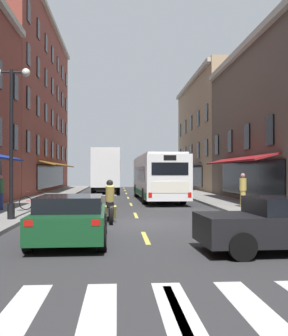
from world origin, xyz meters
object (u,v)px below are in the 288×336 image
object	(u,v)px
motorcycle_rider	(110,204)
bicycle_near	(37,202)
box_truck	(106,171)
transit_bus	(157,177)
sedan_near	(71,218)
pedestrian_mid	(243,190)
street_lamp_twin	(11,136)
pedestrian_near	(0,191)

from	to	relation	value
motorcycle_rider	bicycle_near	distance (m)	5.46
box_truck	bicycle_near	world-z (taller)	box_truck
transit_bus	sedan_near	size ratio (longest dim) A/B	2.63
pedestrian_mid	street_lamp_twin	world-z (taller)	street_lamp_twin
transit_bus	box_truck	size ratio (longest dim) A/B	1.47
street_lamp_twin	pedestrian_mid	bearing A→B (deg)	24.89
transit_bus	pedestrian_near	xyz separation A→B (m)	(-8.38, -8.29, -0.60)
transit_bus	sedan_near	distance (m)	17.50
box_truck	street_lamp_twin	distance (m)	21.92
bicycle_near	street_lamp_twin	world-z (taller)	street_lamp_twin
bicycle_near	box_truck	bearing A→B (deg)	80.93
transit_bus	sedan_near	xyz separation A→B (m)	(-4.06, -16.99, -0.96)
box_truck	pedestrian_mid	xyz separation A→B (m)	(7.57, -16.74, -1.02)
sedan_near	bicycle_near	bearing A→B (deg)	106.56
box_truck	street_lamp_twin	bearing A→B (deg)	-98.04
motorcycle_rider	box_truck	bearing A→B (deg)	91.95
motorcycle_rider	pedestrian_near	world-z (taller)	pedestrian_near
box_truck	pedestrian_near	xyz separation A→B (m)	(-4.58, -17.65, -1.03)
transit_bus	street_lamp_twin	distance (m)	14.20
transit_bus	pedestrian_mid	world-z (taller)	transit_bus
motorcycle_rider	pedestrian_mid	distance (m)	8.53
bicycle_near	sedan_near	bearing A→B (deg)	-73.44
motorcycle_rider	bicycle_near	bearing A→B (deg)	130.90
sedan_near	pedestrian_near	distance (m)	9.72
box_truck	bicycle_near	size ratio (longest dim) A/B	4.70
box_truck	pedestrian_mid	size ratio (longest dim) A/B	4.57
bicycle_near	pedestrian_near	xyz separation A→B (m)	(-1.75, 0.07, 0.53)
transit_bus	pedestrian_near	size ratio (longest dim) A/B	6.98
sedan_near	pedestrian_near	bearing A→B (deg)	116.39
pedestrian_near	pedestrian_mid	world-z (taller)	pedestrian_mid
pedestrian_mid	pedestrian_near	bearing A→B (deg)	142.68
motorcycle_rider	street_lamp_twin	bearing A→B (deg)	177.42
motorcycle_rider	street_lamp_twin	distance (m)	4.64
pedestrian_near	box_truck	bearing A→B (deg)	-138.08
box_truck	transit_bus	bearing A→B (deg)	-67.90
bicycle_near	pedestrian_near	bearing A→B (deg)	177.78
sedan_near	motorcycle_rider	world-z (taller)	motorcycle_rider
sedan_near	pedestrian_mid	size ratio (longest dim) A/B	2.55
street_lamp_twin	pedestrian_near	bearing A→B (deg)	110.72
sedan_near	transit_bus	bearing A→B (deg)	76.55
motorcycle_rider	pedestrian_near	bearing A→B (deg)	141.78
transit_bus	box_truck	xyz separation A→B (m)	(-3.80, 9.36, 0.43)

